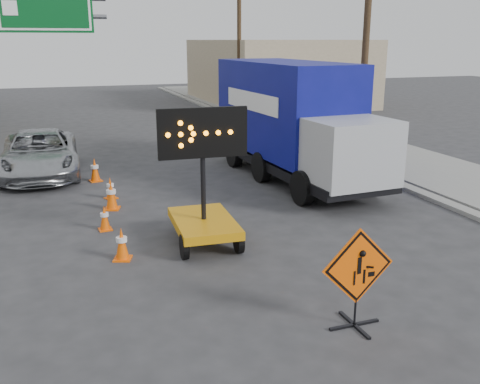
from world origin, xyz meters
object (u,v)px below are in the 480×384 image
construction_sign (357,276)px  arrow_board (204,215)px  pickup_truck (40,153)px  box_truck (294,127)px

construction_sign → arrow_board: bearing=106.2°
construction_sign → arrow_board: (-1.31, 4.48, -0.21)m
construction_sign → arrow_board: size_ratio=0.54×
construction_sign → pickup_truck: size_ratio=0.31×
arrow_board → box_truck: box_truck is taller
pickup_truck → box_truck: box_truck is taller
arrow_board → box_truck: bearing=50.2°
construction_sign → box_truck: (3.24, 9.32, 0.86)m
box_truck → pickup_truck: bearing=153.9°
pickup_truck → box_truck: bearing=-21.8°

